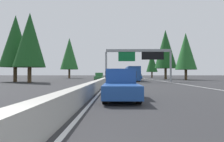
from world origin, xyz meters
TOP-DOWN VIEW (x-y plane):
  - ground_plane at (60.00, 0.00)m, footprint 320.00×320.00m
  - median_barrier at (80.00, 0.30)m, footprint 180.00×0.56m
  - shoulder_stripe_right at (70.00, -11.52)m, footprint 160.00×0.16m
  - shoulder_stripe_median at (70.00, -0.25)m, footprint 160.00×0.16m
  - sign_gantry_overhead at (34.00, -6.04)m, footprint 0.50×12.68m
  - pickup_near_right at (9.73, -1.87)m, footprint 5.60×2.00m
  - bus_mid_center at (40.90, -5.27)m, footprint 11.50×2.55m
  - sedan_distant_a at (59.86, -1.94)m, footprint 4.40×1.80m
  - sedan_mid_left at (75.54, -8.88)m, footprint 4.40×1.80m
  - sedan_far_center at (58.36, -8.85)m, footprint 4.40×1.80m
  - box_truck_far_left at (88.12, -5.19)m, footprint 8.50×2.40m
  - oncoming_near at (46.18, 2.71)m, footprint 5.60×2.00m
  - conifer_right_near at (46.60, -19.48)m, footprint 5.33×5.33m
  - conifer_right_mid at (54.98, -16.51)m, footprint 6.53×6.53m
  - conifer_right_far at (78.62, -16.91)m, footprint 4.79×4.79m
  - conifer_left_foreground at (31.14, 13.78)m, footprint 5.51×5.51m
  - conifer_left_near at (34.19, 17.99)m, footprint 5.74×5.74m
  - conifer_left_mid at (65.24, 15.08)m, footprint 6.39×6.39m

SIDE VIEW (x-z plane):
  - ground_plane at x=60.00m, z-range 0.00..0.00m
  - shoulder_stripe_right at x=70.00m, z-range 0.00..0.01m
  - shoulder_stripe_median at x=70.00m, z-range 0.00..0.01m
  - median_barrier at x=80.00m, z-range 0.00..0.90m
  - sedan_distant_a at x=59.86m, z-range -0.05..1.42m
  - sedan_mid_left at x=75.54m, z-range -0.05..1.42m
  - sedan_far_center at x=58.36m, z-range -0.05..1.42m
  - pickup_near_right at x=9.73m, z-range -0.02..1.84m
  - oncoming_near at x=46.18m, z-range -0.02..1.84m
  - box_truck_far_left at x=88.12m, z-range 0.14..3.09m
  - bus_mid_center at x=40.90m, z-range 0.17..3.27m
  - sign_gantry_overhead at x=34.00m, z-range 1.85..8.12m
  - conifer_right_far at x=78.62m, z-range 1.17..12.05m
  - conifer_right_near at x=46.60m, z-range 1.31..13.43m
  - conifer_left_foreground at x=31.14m, z-range 1.35..13.88m
  - conifer_left_near at x=34.19m, z-range 1.41..14.46m
  - conifer_left_mid at x=65.24m, z-range 1.57..16.10m
  - conifer_right_mid at x=54.98m, z-range 1.61..16.45m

